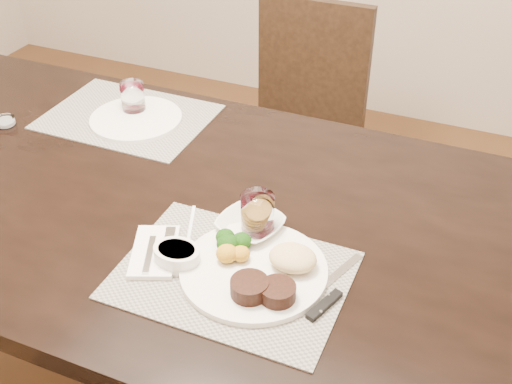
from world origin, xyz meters
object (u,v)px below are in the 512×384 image
at_px(far_plate, 136,119).
at_px(chair_far, 302,114).
at_px(wine_glass_near, 258,217).
at_px(dinner_plate, 259,269).
at_px(steak_knife, 329,297).
at_px(cracker_bowl, 250,225).

bearing_deg(far_plate, chair_far, 67.20).
bearing_deg(wine_glass_near, dinner_plate, -65.35).
distance_m(steak_knife, cracker_bowl, 0.26).
bearing_deg(wine_glass_near, steak_knife, -32.20).
bearing_deg(far_plate, steak_knife, -32.54).
bearing_deg(cracker_bowl, wine_glass_near, 0.34).
distance_m(dinner_plate, cracker_bowl, 0.14).
bearing_deg(cracker_bowl, chair_far, 102.76).
distance_m(steak_knife, far_plate, 0.85).
xyz_separation_m(dinner_plate, wine_glass_near, (-0.06, 0.12, 0.03)).
relative_size(steak_knife, far_plate, 0.85).
relative_size(steak_knife, wine_glass_near, 2.20).
height_order(dinner_plate, far_plate, dinner_plate).
xyz_separation_m(chair_far, wine_glass_near, (0.24, -0.98, 0.30)).
height_order(chair_far, far_plate, chair_far).
height_order(steak_knife, wine_glass_near, wine_glass_near).
relative_size(chair_far, far_plate, 3.47).
distance_m(chair_far, dinner_plate, 1.17).
bearing_deg(steak_knife, cracker_bowl, 168.85).
distance_m(chair_far, steak_knife, 1.22).
bearing_deg(dinner_plate, steak_knife, -24.29).
relative_size(chair_far, dinner_plate, 2.99).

